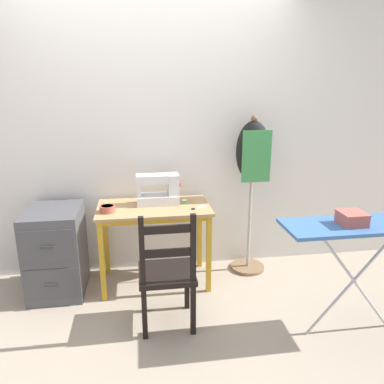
{
  "coord_description": "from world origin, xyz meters",
  "views": [
    {
      "loc": [
        -0.13,
        -2.77,
        1.73
      ],
      "look_at": [
        0.33,
        0.24,
        0.84
      ],
      "focal_mm": 35.0,
      "sensor_mm": 36.0,
      "label": 1
    }
  ],
  "objects_px": {
    "ironing_board": "(361,230)",
    "storage_box": "(352,218)",
    "filing_cabinet": "(56,251)",
    "dress_form": "(252,162)",
    "scissors": "(196,208)",
    "thread_spool_near_machine": "(184,202)",
    "fabric_bowl": "(107,209)",
    "sewing_machine": "(160,190)",
    "wooden_chair": "(167,274)"
  },
  "relations": [
    {
      "from": "ironing_board",
      "to": "storage_box",
      "type": "distance_m",
      "value": 0.12
    },
    {
      "from": "filing_cabinet",
      "to": "dress_form",
      "type": "relative_size",
      "value": 0.5
    },
    {
      "from": "dress_form",
      "to": "scissors",
      "type": "bearing_deg",
      "value": -157.82
    },
    {
      "from": "thread_spool_near_machine",
      "to": "fabric_bowl",
      "type": "bearing_deg",
      "value": -169.43
    },
    {
      "from": "ironing_board",
      "to": "storage_box",
      "type": "bearing_deg",
      "value": -171.59
    },
    {
      "from": "dress_form",
      "to": "thread_spool_near_machine",
      "type": "bearing_deg",
      "value": -172.25
    },
    {
      "from": "sewing_machine",
      "to": "wooden_chair",
      "type": "xyz_separation_m",
      "value": [
        -0.01,
        -0.71,
        -0.42
      ]
    },
    {
      "from": "sewing_machine",
      "to": "wooden_chair",
      "type": "height_order",
      "value": "sewing_machine"
    },
    {
      "from": "dress_form",
      "to": "ironing_board",
      "type": "height_order",
      "value": "dress_form"
    },
    {
      "from": "scissors",
      "to": "ironing_board",
      "type": "height_order",
      "value": "ironing_board"
    },
    {
      "from": "filing_cabinet",
      "to": "ironing_board",
      "type": "relative_size",
      "value": 0.7
    },
    {
      "from": "thread_spool_near_machine",
      "to": "dress_form",
      "type": "relative_size",
      "value": 0.03
    },
    {
      "from": "scissors",
      "to": "sewing_machine",
      "type": "bearing_deg",
      "value": 149.77
    },
    {
      "from": "filing_cabinet",
      "to": "dress_form",
      "type": "bearing_deg",
      "value": 4.55
    },
    {
      "from": "sewing_machine",
      "to": "fabric_bowl",
      "type": "distance_m",
      "value": 0.47
    },
    {
      "from": "filing_cabinet",
      "to": "dress_form",
      "type": "height_order",
      "value": "dress_form"
    },
    {
      "from": "wooden_chair",
      "to": "storage_box",
      "type": "bearing_deg",
      "value": -12.66
    },
    {
      "from": "fabric_bowl",
      "to": "scissors",
      "type": "bearing_deg",
      "value": -1.16
    },
    {
      "from": "fabric_bowl",
      "to": "dress_form",
      "type": "relative_size",
      "value": 0.09
    },
    {
      "from": "ironing_board",
      "to": "dress_form",
      "type": "bearing_deg",
      "value": 113.74
    },
    {
      "from": "thread_spool_near_machine",
      "to": "dress_form",
      "type": "xyz_separation_m",
      "value": [
        0.62,
        0.08,
        0.31
      ]
    },
    {
      "from": "filing_cabinet",
      "to": "dress_form",
      "type": "distance_m",
      "value": 1.85
    },
    {
      "from": "wooden_chair",
      "to": "ironing_board",
      "type": "distance_m",
      "value": 1.36
    },
    {
      "from": "scissors",
      "to": "dress_form",
      "type": "xyz_separation_m",
      "value": [
        0.54,
        0.22,
        0.33
      ]
    },
    {
      "from": "scissors",
      "to": "thread_spool_near_machine",
      "type": "bearing_deg",
      "value": 121.41
    },
    {
      "from": "storage_box",
      "to": "sewing_machine",
      "type": "bearing_deg",
      "value": 140.77
    },
    {
      "from": "thread_spool_near_machine",
      "to": "wooden_chair",
      "type": "bearing_deg",
      "value": -107.8
    },
    {
      "from": "dress_form",
      "to": "filing_cabinet",
      "type": "bearing_deg",
      "value": -175.45
    },
    {
      "from": "thread_spool_near_machine",
      "to": "wooden_chair",
      "type": "height_order",
      "value": "wooden_chair"
    },
    {
      "from": "sewing_machine",
      "to": "thread_spool_near_machine",
      "type": "distance_m",
      "value": 0.24
    },
    {
      "from": "scissors",
      "to": "dress_form",
      "type": "height_order",
      "value": "dress_form"
    },
    {
      "from": "sewing_machine",
      "to": "thread_spool_near_machine",
      "type": "xyz_separation_m",
      "value": [
        0.21,
        -0.03,
        -0.11
      ]
    },
    {
      "from": "fabric_bowl",
      "to": "filing_cabinet",
      "type": "distance_m",
      "value": 0.59
    },
    {
      "from": "ironing_board",
      "to": "storage_box",
      "type": "height_order",
      "value": "storage_box"
    },
    {
      "from": "scissors",
      "to": "filing_cabinet",
      "type": "bearing_deg",
      "value": 175.95
    },
    {
      "from": "sewing_machine",
      "to": "thread_spool_near_machine",
      "type": "relative_size",
      "value": 8.96
    },
    {
      "from": "filing_cabinet",
      "to": "storage_box",
      "type": "bearing_deg",
      "value": -23.13
    },
    {
      "from": "thread_spool_near_machine",
      "to": "ironing_board",
      "type": "xyz_separation_m",
      "value": [
        1.07,
        -0.93,
        0.05
      ]
    },
    {
      "from": "sewing_machine",
      "to": "ironing_board",
      "type": "height_order",
      "value": "sewing_machine"
    },
    {
      "from": "scissors",
      "to": "storage_box",
      "type": "distance_m",
      "value": 1.22
    },
    {
      "from": "fabric_bowl",
      "to": "filing_cabinet",
      "type": "relative_size",
      "value": 0.17
    },
    {
      "from": "scissors",
      "to": "ironing_board",
      "type": "relative_size",
      "value": 0.13
    },
    {
      "from": "thread_spool_near_machine",
      "to": "filing_cabinet",
      "type": "relative_size",
      "value": 0.06
    },
    {
      "from": "fabric_bowl",
      "to": "scissors",
      "type": "relative_size",
      "value": 0.89
    },
    {
      "from": "filing_cabinet",
      "to": "sewing_machine",
      "type": "bearing_deg",
      "value": 5.51
    },
    {
      "from": "fabric_bowl",
      "to": "ironing_board",
      "type": "bearing_deg",
      "value": -25.26
    },
    {
      "from": "filing_cabinet",
      "to": "dress_form",
      "type": "xyz_separation_m",
      "value": [
        1.72,
        0.14,
        0.68
      ]
    },
    {
      "from": "storage_box",
      "to": "thread_spool_near_machine",
      "type": "bearing_deg",
      "value": 136.35
    },
    {
      "from": "fabric_bowl",
      "to": "scissors",
      "type": "height_order",
      "value": "fabric_bowl"
    },
    {
      "from": "sewing_machine",
      "to": "scissors",
      "type": "relative_size",
      "value": 2.66
    }
  ]
}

